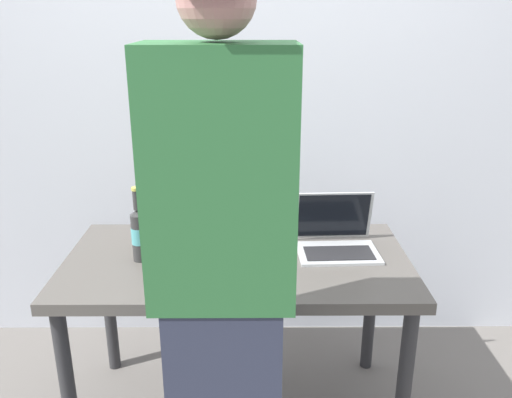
{
  "coord_description": "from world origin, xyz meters",
  "views": [
    {
      "loc": [
        0.07,
        -1.91,
        1.67
      ],
      "look_at": [
        0.08,
        0.0,
        0.99
      ],
      "focal_mm": 37.02,
      "sensor_mm": 36.0,
      "label": 1
    }
  ],
  "objects_px": {
    "laptop": "(336,237)",
    "beer_bottle_brown": "(153,217)",
    "beer_bottle_amber": "(194,236)",
    "person_figure": "(223,291)",
    "coffee_mug": "(280,226)",
    "beer_bottle_dark": "(139,232)"
  },
  "relations": [
    {
      "from": "laptop",
      "to": "beer_bottle_brown",
      "type": "height_order",
      "value": "beer_bottle_brown"
    },
    {
      "from": "beer_bottle_amber",
      "to": "person_figure",
      "type": "height_order",
      "value": "person_figure"
    },
    {
      "from": "beer_bottle_amber",
      "to": "coffee_mug",
      "type": "relative_size",
      "value": 2.8
    },
    {
      "from": "laptop",
      "to": "beer_bottle_amber",
      "type": "xyz_separation_m",
      "value": [
        -0.57,
        -0.12,
        0.06
      ]
    },
    {
      "from": "coffee_mug",
      "to": "beer_bottle_dark",
      "type": "bearing_deg",
      "value": -157.77
    },
    {
      "from": "beer_bottle_brown",
      "to": "coffee_mug",
      "type": "relative_size",
      "value": 2.9
    },
    {
      "from": "beer_bottle_brown",
      "to": "person_figure",
      "type": "xyz_separation_m",
      "value": [
        0.33,
        -0.72,
        0.06
      ]
    },
    {
      "from": "beer_bottle_dark",
      "to": "beer_bottle_amber",
      "type": "relative_size",
      "value": 1.01
    },
    {
      "from": "beer_bottle_amber",
      "to": "coffee_mug",
      "type": "distance_m",
      "value": 0.44
    },
    {
      "from": "beer_bottle_amber",
      "to": "person_figure",
      "type": "relative_size",
      "value": 0.16
    },
    {
      "from": "beer_bottle_amber",
      "to": "person_figure",
      "type": "xyz_separation_m",
      "value": [
        0.14,
        -0.56,
        0.07
      ]
    },
    {
      "from": "beer_bottle_brown",
      "to": "beer_bottle_amber",
      "type": "relative_size",
      "value": 1.03
    },
    {
      "from": "beer_bottle_brown",
      "to": "beer_bottle_dark",
      "type": "bearing_deg",
      "value": -101.22
    },
    {
      "from": "laptop",
      "to": "person_figure",
      "type": "xyz_separation_m",
      "value": [
        -0.43,
        -0.68,
        0.14
      ]
    },
    {
      "from": "beer_bottle_dark",
      "to": "person_figure",
      "type": "distance_m",
      "value": 0.69
    },
    {
      "from": "person_figure",
      "to": "coffee_mug",
      "type": "height_order",
      "value": "person_figure"
    },
    {
      "from": "person_figure",
      "to": "coffee_mug",
      "type": "bearing_deg",
      "value": 76.07
    },
    {
      "from": "coffee_mug",
      "to": "person_figure",
      "type": "bearing_deg",
      "value": -103.93
    },
    {
      "from": "beer_bottle_dark",
      "to": "beer_bottle_brown",
      "type": "distance_m",
      "value": 0.14
    },
    {
      "from": "beer_bottle_dark",
      "to": "coffee_mug",
      "type": "distance_m",
      "value": 0.61
    },
    {
      "from": "beer_bottle_brown",
      "to": "laptop",
      "type": "bearing_deg",
      "value": -3.36
    },
    {
      "from": "beer_bottle_dark",
      "to": "coffee_mug",
      "type": "relative_size",
      "value": 2.84
    }
  ]
}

